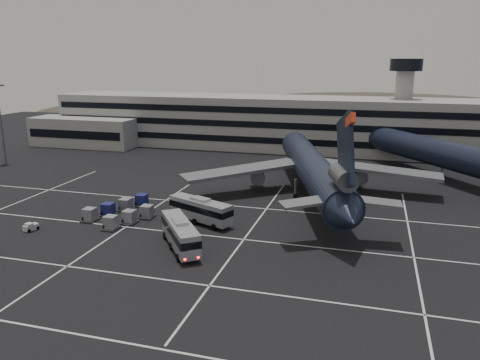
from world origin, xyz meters
name	(u,v)px	position (x,y,z in m)	size (l,w,h in m)	color
ground	(151,241)	(0.00, 0.00, 0.00)	(260.00, 260.00, 0.00)	black
lane_markings	(160,240)	(0.95, 0.72, 0.01)	(90.00, 55.62, 0.01)	silver
terminal	(256,123)	(-2.95, 71.14, 6.93)	(125.00, 26.00, 24.00)	gray
hills	(350,138)	(17.99, 170.00, -12.07)	(352.00, 180.00, 44.00)	#38332B
lightpole_left	(0,113)	(-55.00, 35.00, 11.82)	(2.40, 2.40, 18.28)	slate
trijet_main	(313,168)	(18.30, 26.90, 5.25)	(45.40, 56.51, 18.08)	black
trijet_far	(448,154)	(42.80, 46.33, 5.43)	(39.47, 49.54, 18.08)	black
bus_near	(180,233)	(4.89, -1.20, 2.18)	(8.81, 10.63, 3.98)	#9EA1A6
bus_far	(200,209)	(3.90, 8.85, 2.12)	(11.08, 6.75, 3.88)	#9EA1A6
tug_a	(30,227)	(-18.42, -1.10, 0.56)	(1.65, 2.19, 1.26)	beige
uld_cluster	(122,211)	(-8.67, 7.72, 0.99)	(10.63, 14.32, 2.03)	#2D2D30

